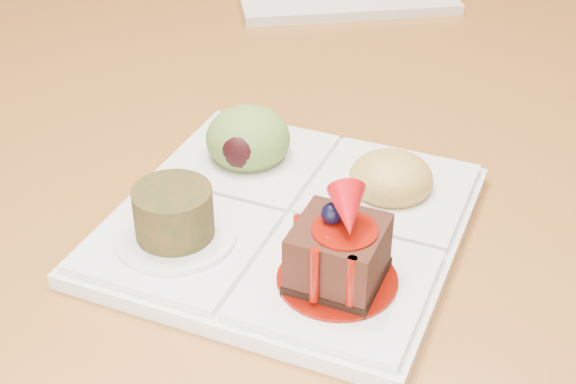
# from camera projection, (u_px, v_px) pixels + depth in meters

# --- Properties ---
(ground) EXTENTS (6.00, 6.00, 0.00)m
(ground) POSITION_uv_depth(u_px,v_px,m) (341.00, 338.00, 1.56)
(ground) COLOR #5A3519
(dining_table) EXTENTS (1.00, 1.80, 0.75)m
(dining_table) POSITION_uv_depth(u_px,v_px,m) (358.00, 1.00, 1.17)
(dining_table) COLOR #9F6B29
(dining_table) RESTS_ON ground
(sampler_plate) EXTENTS (0.28, 0.28, 0.10)m
(sampler_plate) POSITION_uv_depth(u_px,v_px,m) (288.00, 206.00, 0.59)
(sampler_plate) COLOR silver
(sampler_plate) RESTS_ON dining_table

